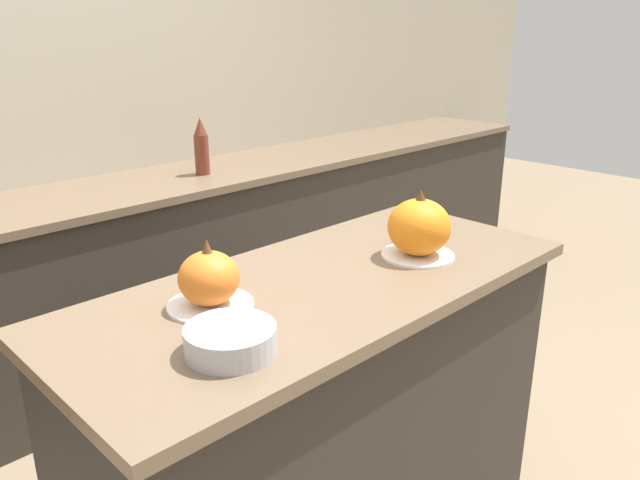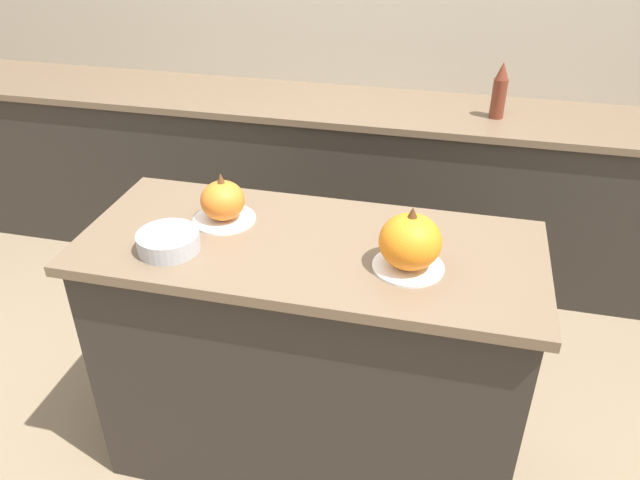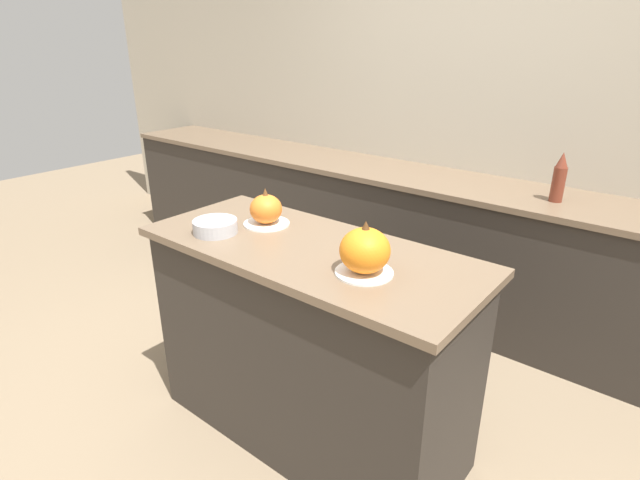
{
  "view_description": "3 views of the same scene",
  "coord_description": "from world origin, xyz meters",
  "px_view_note": "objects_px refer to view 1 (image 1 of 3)",
  "views": [
    {
      "loc": [
        -1.08,
        -1.08,
        1.6
      ],
      "look_at": [
        -0.0,
        0.02,
        1.06
      ],
      "focal_mm": 35.0,
      "sensor_mm": 36.0,
      "label": 1
    },
    {
      "loc": [
        0.42,
        -1.61,
        1.99
      ],
      "look_at": [
        0.04,
        -0.02,
        0.99
      ],
      "focal_mm": 35.0,
      "sensor_mm": 36.0,
      "label": 2
    },
    {
      "loc": [
        1.21,
        -1.42,
        1.75
      ],
      "look_at": [
        0.08,
        -0.02,
        1.01
      ],
      "focal_mm": 28.0,
      "sensor_mm": 36.0,
      "label": 3
    }
  ],
  "objects_px": {
    "pumpkin_cake_left": "(209,281)",
    "pumpkin_cake_right": "(419,229)",
    "mixing_bowl": "(231,340)",
    "bottle_tall": "(201,147)"
  },
  "relations": [
    {
      "from": "pumpkin_cake_left",
      "to": "pumpkin_cake_right",
      "type": "height_order",
      "value": "pumpkin_cake_right"
    },
    {
      "from": "pumpkin_cake_right",
      "to": "mixing_bowl",
      "type": "distance_m",
      "value": 0.73
    },
    {
      "from": "pumpkin_cake_left",
      "to": "bottle_tall",
      "type": "xyz_separation_m",
      "value": [
        0.89,
        1.34,
        0.02
      ]
    },
    {
      "from": "bottle_tall",
      "to": "pumpkin_cake_right",
      "type": "bearing_deg",
      "value": -99.97
    },
    {
      "from": "pumpkin_cake_right",
      "to": "bottle_tall",
      "type": "distance_m",
      "value": 1.5
    },
    {
      "from": "pumpkin_cake_left",
      "to": "pumpkin_cake_right",
      "type": "bearing_deg",
      "value": -12.64
    },
    {
      "from": "bottle_tall",
      "to": "pumpkin_cake_left",
      "type": "bearing_deg",
      "value": -123.65
    },
    {
      "from": "pumpkin_cake_left",
      "to": "pumpkin_cake_right",
      "type": "relative_size",
      "value": 0.98
    },
    {
      "from": "pumpkin_cake_left",
      "to": "bottle_tall",
      "type": "bearing_deg",
      "value": 56.35
    },
    {
      "from": "mixing_bowl",
      "to": "pumpkin_cake_left",
      "type": "bearing_deg",
      "value": 65.28
    }
  ]
}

